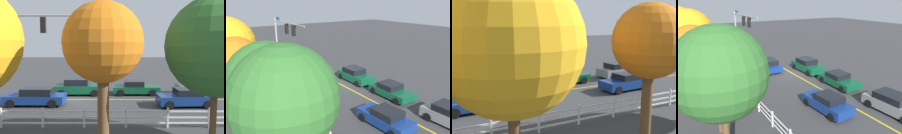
{
  "view_description": "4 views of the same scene",
  "coord_description": "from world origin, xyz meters",
  "views": [
    {
      "loc": [
        -3.39,
        19.76,
        4.8
      ],
      "look_at": [
        -3.39,
        1.69,
        2.96
      ],
      "focal_mm": 37.98,
      "sensor_mm": 36.0,
      "label": 1
    },
    {
      "loc": [
        -19.02,
        13.02,
        8.75
      ],
      "look_at": [
        -2.75,
        1.99,
        2.88
      ],
      "focal_mm": 36.3,
      "sensor_mm": 36.0,
      "label": 2
    },
    {
      "loc": [
        5.38,
        18.74,
        5.74
      ],
      "look_at": [
        -3.63,
        1.54,
        2.24
      ],
      "focal_mm": 43.05,
      "sensor_mm": 36.0,
      "label": 3
    },
    {
      "loc": [
        -20.41,
        12.01,
        8.17
      ],
      "look_at": [
        -3.34,
        2.16,
        1.97
      ],
      "focal_mm": 34.5,
      "sensor_mm": 36.0,
      "label": 4
    }
  ],
  "objects": [
    {
      "name": "car_4",
      "position": [
        -11.65,
        -1.98,
        0.72
      ],
      "size": [
        4.47,
        2.11,
        1.46
      ],
      "rotation": [
        0.0,
        0.0,
        3.18
      ],
      "color": "slate",
      "rests_on": "ground_plane"
    },
    {
      "name": "white_rail_fence",
      "position": [
        -3.0,
        6.74,
        0.6
      ],
      "size": [
        26.1,
        0.1,
        1.15
      ],
      "color": "white",
      "rests_on": "ground_plane"
    },
    {
      "name": "lane_center_stripe",
      "position": [
        -4.0,
        0.0,
        0.0
      ],
      "size": [
        28.0,
        0.16,
        0.01
      ],
      "primitive_type": "cube",
      "color": "gold",
      "rests_on": "ground_plane"
    },
    {
      "name": "car_1",
      "position": [
        2.49,
        1.83,
        0.67
      ],
      "size": [
        4.61,
        1.89,
        1.36
      ],
      "rotation": [
        0.0,
        0.0,
        -0.01
      ],
      "color": "navy",
      "rests_on": "ground_plane"
    },
    {
      "name": "tree_3",
      "position": [
        2.82,
        10.1,
        4.89
      ],
      "size": [
        5.0,
        5.0,
        7.4
      ],
      "color": "brown",
      "rests_on": "ground_plane"
    },
    {
      "name": "tree_1",
      "position": [
        -11.29,
        10.24,
        5.1
      ],
      "size": [
        4.29,
        4.29,
        7.26
      ],
      "color": "brown",
      "rests_on": "ground_plane"
    },
    {
      "name": "car_0",
      "position": [
        -5.57,
        -2.09,
        0.63
      ],
      "size": [
        4.26,
        2.02,
        1.3
      ],
      "rotation": [
        0.0,
        0.0,
        3.14
      ],
      "color": "#0C4C2D",
      "rests_on": "ground_plane"
    },
    {
      "name": "ground_plane",
      "position": [
        0.0,
        0.0,
        0.0
      ],
      "size": [
        120.0,
        120.0,
        0.0
      ],
      "primitive_type": "plane",
      "color": "#38383A"
    },
    {
      "name": "tree_4",
      "position": [
        -3.04,
        10.44,
        4.76
      ],
      "size": [
        3.22,
        3.22,
        6.44
      ],
      "color": "brown",
      "rests_on": "ground_plane"
    },
    {
      "name": "tree_0",
      "position": [
        -7.74,
        9.86,
        4.64
      ],
      "size": [
        4.27,
        4.27,
        6.79
      ],
      "color": "brown",
      "rests_on": "ground_plane"
    },
    {
      "name": "car_2",
      "position": [
        -8.98,
        2.13,
        0.66
      ],
      "size": [
        4.24,
        2.04,
        1.37
      ],
      "rotation": [
        0.0,
        0.0,
        0.05
      ],
      "color": "navy",
      "rests_on": "ground_plane"
    },
    {
      "name": "signal_assembly",
      "position": [
        3.89,
        4.48,
        4.9
      ],
      "size": [
        7.42,
        0.38,
        6.95
      ],
      "color": "gray",
      "rests_on": "ground_plane"
    },
    {
      "name": "car_3",
      "position": [
        -0.3,
        -1.95,
        0.73
      ],
      "size": [
        4.34,
        2.03,
        1.51
      ],
      "rotation": [
        0.0,
        0.0,
        3.15
      ],
      "color": "#0C4C2D",
      "rests_on": "ground_plane"
    }
  ]
}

